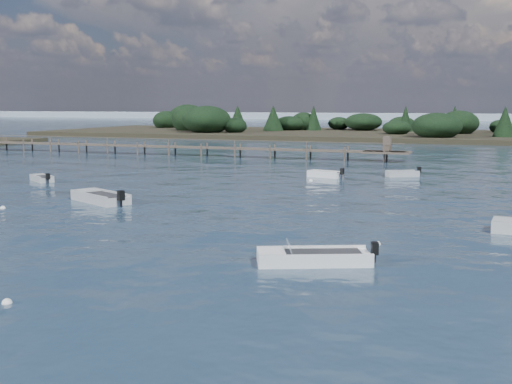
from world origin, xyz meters
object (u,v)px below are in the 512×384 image
at_px(tender_far_grey, 42,180).
at_px(jetty, 172,147).
at_px(dinghy_mid_grey, 100,199).
at_px(tender_far_grey_b, 402,175).
at_px(dinghy_mid_white_a, 313,260).
at_px(tender_far_white, 325,175).

relative_size(tender_far_grey, jetty, 0.05).
bearing_deg(tender_far_grey, dinghy_mid_grey, -35.88).
bearing_deg(dinghy_mid_grey, tender_far_grey_b, 52.84).
relative_size(dinghy_mid_grey, tender_far_grey, 1.68).
bearing_deg(dinghy_mid_white_a, dinghy_mid_grey, 147.85).
bearing_deg(tender_far_grey, jetty, 95.55).
distance_m(dinghy_mid_grey, tender_far_grey, 13.11).
height_order(dinghy_mid_grey, dinghy_mid_white_a, dinghy_mid_grey).
distance_m(tender_far_grey_b, jetty, 32.37).
bearing_deg(dinghy_mid_grey, dinghy_mid_white_a, -32.15).
bearing_deg(jetty, dinghy_mid_grey, -69.20).
bearing_deg(dinghy_mid_white_a, tender_far_grey_b, 91.37).
bearing_deg(jetty, tender_far_white, -35.73).
height_order(tender_far_grey_b, jetty, jetty).
relative_size(tender_far_grey_b, jetty, 0.05).
distance_m(tender_far_white, dinghy_mid_white_a, 29.57).
height_order(tender_far_grey_b, dinghy_mid_white_a, dinghy_mid_white_a).
height_order(dinghy_mid_grey, tender_far_grey_b, dinghy_mid_grey).
relative_size(tender_far_white, tender_far_grey, 1.12).
relative_size(dinghy_mid_grey, tender_far_grey_b, 1.69).
bearing_deg(dinghy_mid_white_a, jetty, 123.42).
relative_size(dinghy_mid_grey, jetty, 0.08).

